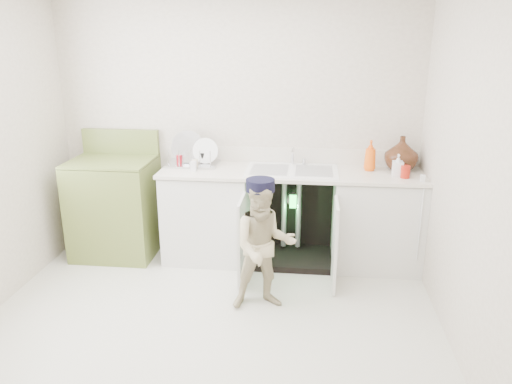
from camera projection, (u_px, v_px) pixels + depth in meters
ground at (210, 324)px, 3.80m from camera, size 3.50×3.50×0.00m
room_shell at (205, 166)px, 3.42m from camera, size 6.00×5.50×1.26m
counter_run at (294, 214)px, 4.74m from camera, size 2.44×1.02×1.22m
avocado_stove at (115, 206)px, 4.89m from camera, size 0.77×0.65×1.20m
repair_worker at (264, 245)px, 3.90m from camera, size 0.59×0.80×1.07m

